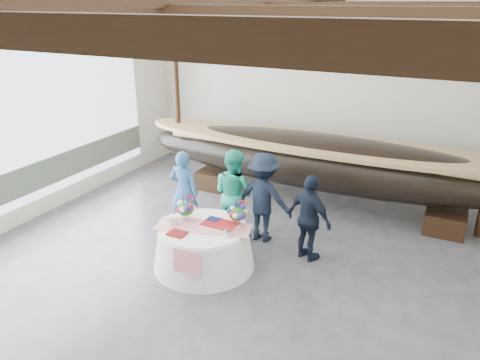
% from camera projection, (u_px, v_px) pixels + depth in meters
% --- Properties ---
extents(floor, '(10.00, 12.00, 0.01)m').
position_uv_depth(floor, '(218.00, 305.00, 7.17)').
color(floor, '#3D3D42').
rests_on(floor, ground).
extents(wall_back, '(10.00, 0.02, 4.50)m').
position_uv_depth(wall_back, '(337.00, 93.00, 11.34)').
color(wall_back, silver).
rests_on(wall_back, ground).
extents(pavilion_structure, '(9.80, 11.76, 4.50)m').
position_uv_depth(pavilion_structure, '(240.00, 29.00, 6.34)').
color(pavilion_structure, black).
rests_on(pavilion_structure, ground).
extents(open_bay, '(0.03, 7.00, 3.20)m').
position_uv_depth(open_bay, '(26.00, 135.00, 9.41)').
color(open_bay, silver).
rests_on(open_bay, ground).
extents(longboat_display, '(8.80, 1.76, 1.65)m').
position_uv_depth(longboat_display, '(322.00, 161.00, 10.24)').
color(longboat_display, black).
rests_on(longboat_display, ground).
extents(banquet_table, '(1.76, 1.76, 0.76)m').
position_uv_depth(banquet_table, '(204.00, 246.00, 8.10)').
color(banquet_table, white).
rests_on(banquet_table, ground).
extents(tabletop_items, '(1.71, 1.03, 0.40)m').
position_uv_depth(tabletop_items, '(208.00, 215.00, 8.05)').
color(tabletop_items, red).
rests_on(tabletop_items, banquet_table).
extents(guest_woman_blue, '(0.65, 0.46, 1.65)m').
position_uv_depth(guest_woman_blue, '(184.00, 191.00, 9.28)').
color(guest_woman_blue, '#2B528B').
rests_on(guest_woman_blue, ground).
extents(guest_woman_teal, '(1.01, 0.89, 1.75)m').
position_uv_depth(guest_woman_teal, '(234.00, 193.00, 9.04)').
color(guest_woman_teal, teal).
rests_on(guest_woman_teal, ground).
extents(guest_man_left, '(1.14, 0.67, 1.75)m').
position_uv_depth(guest_man_left, '(263.00, 198.00, 8.84)').
color(guest_man_left, black).
rests_on(guest_man_left, ground).
extents(guest_man_right, '(1.01, 0.74, 1.59)m').
position_uv_depth(guest_man_right, '(310.00, 219.00, 8.17)').
color(guest_man_right, black).
rests_on(guest_man_right, ground).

